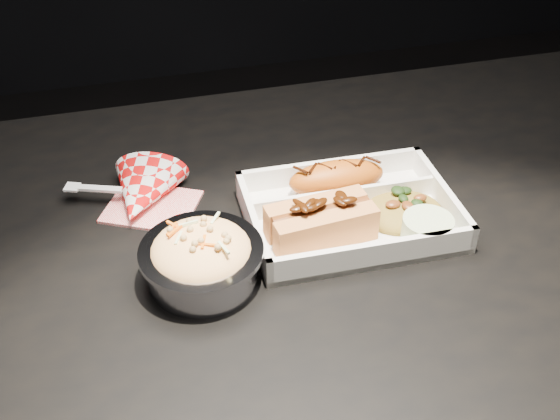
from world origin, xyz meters
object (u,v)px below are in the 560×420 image
at_px(fried_pastry, 337,178).
at_px(foil_coleslaw_cup, 202,257).
at_px(dining_table, 305,300).
at_px(napkin_fork, 142,194).
at_px(food_tray, 349,216).
at_px(hotdog, 321,219).

height_order(fried_pastry, foil_coleslaw_cup, foil_coleslaw_cup).
bearing_deg(dining_table, napkin_fork, 143.70).
height_order(fried_pastry, napkin_fork, napkin_fork).
distance_m(dining_table, napkin_fork, 0.25).
bearing_deg(food_tray, fried_pastry, 90.00).
height_order(fried_pastry, hotdog, hotdog).
xyz_separation_m(food_tray, hotdog, (-0.05, -0.03, 0.02)).
height_order(food_tray, foil_coleslaw_cup, foil_coleslaw_cup).
bearing_deg(napkin_fork, foil_coleslaw_cup, -51.81).
bearing_deg(fried_pastry, napkin_fork, 169.01).
bearing_deg(hotdog, napkin_fork, 141.34).
distance_m(dining_table, foil_coleslaw_cup, 0.18).
relative_size(fried_pastry, napkin_fork, 0.71).
height_order(dining_table, foil_coleslaw_cup, foil_coleslaw_cup).
height_order(hotdog, napkin_fork, napkin_fork).
distance_m(fried_pastry, foil_coleslaw_cup, 0.22).
xyz_separation_m(fried_pastry, foil_coleslaw_cup, (-0.19, -0.11, 0.00)).
distance_m(dining_table, fried_pastry, 0.16).
bearing_deg(napkin_fork, food_tray, -2.22).
xyz_separation_m(food_tray, napkin_fork, (-0.24, 0.10, 0.01)).
distance_m(foil_coleslaw_cup, napkin_fork, 0.17).
distance_m(food_tray, foil_coleslaw_cup, 0.20).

